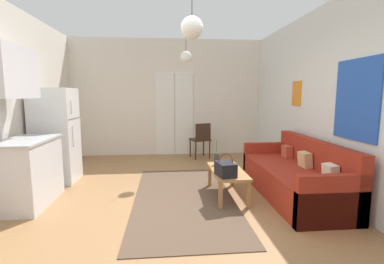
# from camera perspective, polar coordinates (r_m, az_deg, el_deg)

# --- Properties ---
(ground_plane) EXTENTS (5.26, 7.70, 0.10)m
(ground_plane) POSITION_cam_1_polar(r_m,az_deg,el_deg) (3.74, -4.35, -17.08)
(ground_plane) COLOR #996D44
(wall_back) EXTENTS (4.86, 0.13, 2.86)m
(wall_back) POSITION_cam_1_polar(r_m,az_deg,el_deg) (6.99, -4.97, 6.94)
(wall_back) COLOR silver
(wall_back) RESTS_ON ground_plane
(wall_right) EXTENTS (0.12, 7.30, 2.86)m
(wall_right) POSITION_cam_1_polar(r_m,az_deg,el_deg) (4.17, 30.36, 5.50)
(wall_right) COLOR silver
(wall_right) RESTS_ON ground_plane
(area_rug) EXTENTS (1.43, 2.94, 0.01)m
(area_rug) POSITION_cam_1_polar(r_m,az_deg,el_deg) (4.19, -1.70, -13.40)
(area_rug) COLOR brown
(area_rug) RESTS_ON ground_plane
(couch) EXTENTS (0.86, 2.16, 0.85)m
(couch) POSITION_cam_1_polar(r_m,az_deg,el_deg) (4.48, 20.74, -8.79)
(couch) COLOR maroon
(couch) RESTS_ON ground_plane
(coffee_table) EXTENTS (0.46, 1.00, 0.40)m
(coffee_table) POSITION_cam_1_polar(r_m,az_deg,el_deg) (4.20, 7.28, -8.47)
(coffee_table) COLOR #A87542
(coffee_table) RESTS_ON ground_plane
(bamboo_vase) EXTENTS (0.07, 0.07, 0.40)m
(bamboo_vase) POSITION_cam_1_polar(r_m,az_deg,el_deg) (4.44, 5.06, -5.57)
(bamboo_vase) COLOR #2D2D33
(bamboo_vase) RESTS_ON coffee_table
(handbag) EXTENTS (0.27, 0.35, 0.31)m
(handbag) POSITION_cam_1_polar(r_m,az_deg,el_deg) (3.87, 6.92, -7.55)
(handbag) COLOR black
(handbag) RESTS_ON coffee_table
(refrigerator) EXTENTS (0.67, 0.64, 1.62)m
(refrigerator) POSITION_cam_1_polar(r_m,az_deg,el_deg) (5.33, -26.27, -0.64)
(refrigerator) COLOR white
(refrigerator) RESTS_ON ground_plane
(kitchen_counter) EXTENTS (0.59, 1.05, 2.15)m
(kitchen_counter) POSITION_cam_1_polar(r_m,az_deg,el_deg) (4.39, -31.41, -2.34)
(kitchen_counter) COLOR silver
(kitchen_counter) RESTS_ON ground_plane
(accent_chair) EXTENTS (0.52, 0.51, 0.85)m
(accent_chair) POSITION_cam_1_polar(r_m,az_deg,el_deg) (6.56, 1.86, -1.28)
(accent_chair) COLOR #382619
(accent_chair) RESTS_ON ground_plane
(pendant_lamp_near) EXTENTS (0.22, 0.22, 0.80)m
(pendant_lamp_near) POSITION_cam_1_polar(r_m,az_deg,el_deg) (2.90, -0.01, 20.75)
(pendant_lamp_near) COLOR black
(pendant_lamp_far) EXTENTS (0.22, 0.22, 0.74)m
(pendant_lamp_far) POSITION_cam_1_polar(r_m,az_deg,el_deg) (5.49, -1.25, 15.25)
(pendant_lamp_far) COLOR black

